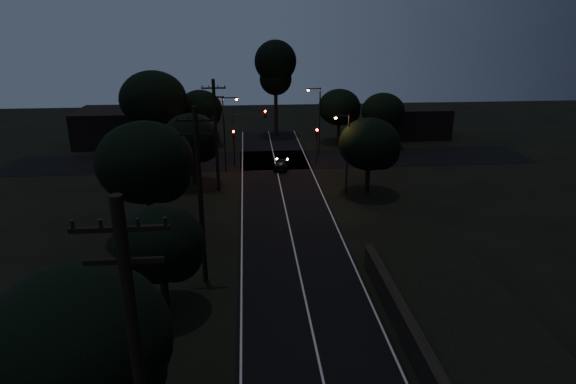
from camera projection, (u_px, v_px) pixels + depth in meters
road_surface at (282, 191)px, 45.95m from camera, size 60.00×70.00×0.03m
utility_pole_mid at (200, 195)px, 28.41m from camera, size 2.20×0.30×11.00m
utility_pole_far at (216, 134)px, 44.42m from camera, size 2.20×0.30×10.50m
tree_left_a at (84, 349)px, 16.08m from camera, size 6.33×6.33×8.00m
tree_left_b at (163, 246)px, 25.94m from camera, size 4.88×4.88×6.20m
tree_left_c at (148, 165)px, 34.51m from camera, size 6.97×6.97×8.80m
tree_left_d at (193, 139)px, 46.31m from camera, size 5.58×5.58×7.08m
tree_far_nw at (202, 110)px, 61.25m from camera, size 5.59×5.59×7.09m
tree_far_w at (156, 101)px, 56.42m from camera, size 7.80×7.80×9.94m
tree_far_ne at (341, 108)px, 62.74m from camera, size 5.53×5.53×6.99m
tree_far_e at (385, 112)px, 60.37m from camera, size 5.41×5.41×6.86m
tree_right_a at (372, 146)px, 43.89m from camera, size 5.62×5.62×7.14m
tall_pine at (276, 67)px, 65.23m from camera, size 5.69×5.69×12.93m
building_left at (118, 126)px, 63.13m from camera, size 10.00×8.00×4.40m
building_right at (412, 121)px, 67.40m from camera, size 9.00×7.00×4.00m
signal_left at (234, 141)px, 52.92m from camera, size 0.28×0.35×4.10m
signal_right at (317, 139)px, 53.67m from camera, size 0.28×0.35×4.10m
signal_mast at (249, 127)px, 52.55m from camera, size 3.70×0.35×6.25m
streetlight_a at (226, 129)px, 50.39m from camera, size 1.66×0.26×8.00m
streetlight_b at (318, 116)px, 56.87m from camera, size 1.66×0.26×8.00m
streetlight_c at (346, 149)px, 43.90m from camera, size 1.46×0.26×7.50m
car at (281, 164)px, 52.60m from camera, size 1.91×3.72×1.21m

